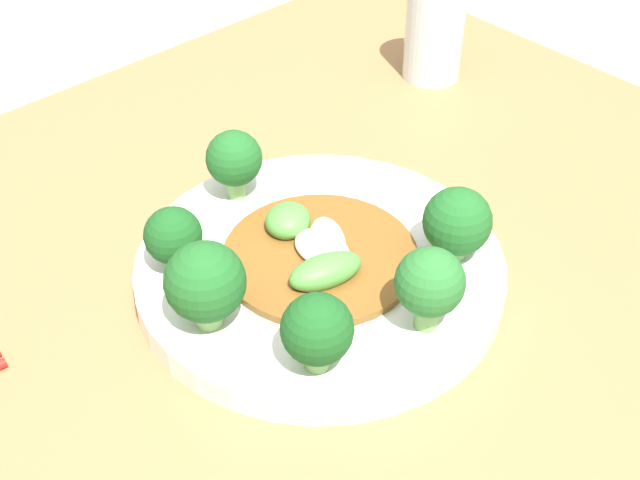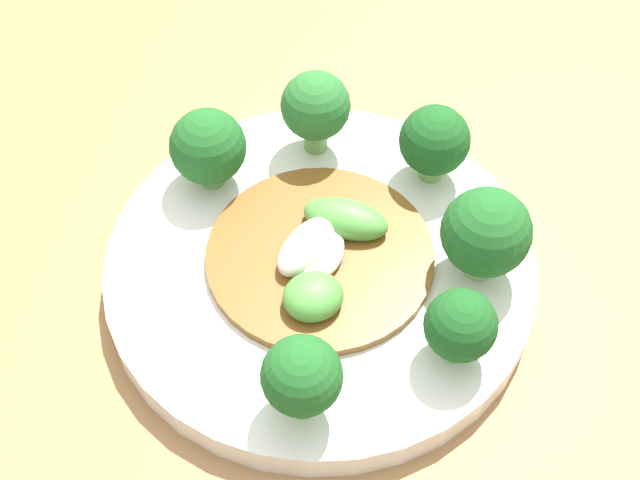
{
  "view_description": "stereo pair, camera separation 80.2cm",
  "coord_description": "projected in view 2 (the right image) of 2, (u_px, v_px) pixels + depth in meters",
  "views": [
    {
      "loc": [
        0.32,
        0.4,
        1.18
      ],
      "look_at": [
        -0.02,
        0.02,
        0.75
      ],
      "focal_mm": 50.0,
      "sensor_mm": 36.0,
      "label": 1
    },
    {
      "loc": [
        -0.01,
        -0.33,
        1.2
      ],
      "look_at": [
        -0.02,
        0.02,
        0.75
      ],
      "focal_mm": 50.0,
      "sensor_mm": 36.0,
      "label": 2
    }
  ],
  "objects": [
    {
      "name": "plate",
      "position": [
        320.0,
        268.0,
        0.6
      ],
      "size": [
        0.29,
        0.29,
        0.02
      ],
      "color": "white",
      "rests_on": "table"
    },
    {
      "name": "broccoli_east",
      "position": [
        486.0,
        233.0,
        0.55
      ],
      "size": [
        0.06,
        0.06,
        0.07
      ],
      "color": "#89B76B",
      "rests_on": "plate"
    },
    {
      "name": "broccoli_north",
      "position": [
        316.0,
        107.0,
        0.62
      ],
      "size": [
        0.05,
        0.05,
        0.07
      ],
      "color": "#70A356",
      "rests_on": "plate"
    },
    {
      "name": "broccoli_northwest",
      "position": [
        208.0,
        147.0,
        0.6
      ],
      "size": [
        0.05,
        0.05,
        0.06
      ],
      "color": "#70A356",
      "rests_on": "plate"
    },
    {
      "name": "broccoli_southeast",
      "position": [
        460.0,
        326.0,
        0.52
      ],
      "size": [
        0.04,
        0.04,
        0.05
      ],
      "color": "#70A356",
      "rests_on": "plate"
    },
    {
      "name": "broccoli_northeast",
      "position": [
        434.0,
        141.0,
        0.61
      ],
      "size": [
        0.05,
        0.05,
        0.06
      ],
      "color": "#7AAD5B",
      "rests_on": "plate"
    },
    {
      "name": "broccoli_south",
      "position": [
        302.0,
        377.0,
        0.49
      ],
      "size": [
        0.05,
        0.05,
        0.06
      ],
      "color": "#7AAD5B",
      "rests_on": "plate"
    },
    {
      "name": "stirfry_center",
      "position": [
        321.0,
        253.0,
        0.58
      ],
      "size": [
        0.15,
        0.15,
        0.03
      ],
      "color": "brown",
      "rests_on": "plate"
    }
  ]
}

